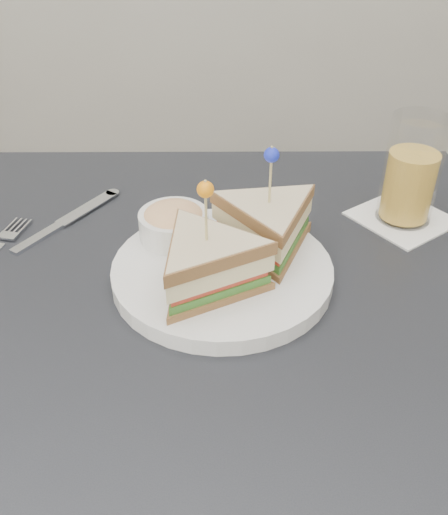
% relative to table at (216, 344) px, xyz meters
% --- Properties ---
extents(table, '(0.80, 0.80, 0.75)m').
position_rel_table_xyz_m(table, '(0.00, 0.00, 0.00)').
color(table, black).
rests_on(table, ground).
extents(plate_meal, '(0.30, 0.28, 0.16)m').
position_rel_table_xyz_m(plate_meal, '(0.02, 0.04, 0.12)').
color(plate_meal, white).
rests_on(plate_meal, table).
extents(cutlery_knife, '(0.12, 0.18, 0.01)m').
position_rel_table_xyz_m(cutlery_knife, '(-0.21, 0.16, 0.08)').
color(cutlery_knife, silver).
rests_on(cutlery_knife, table).
extents(drink_set, '(0.17, 0.17, 0.15)m').
position_rel_table_xyz_m(drink_set, '(0.26, 0.17, 0.14)').
color(drink_set, white).
rests_on(drink_set, table).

